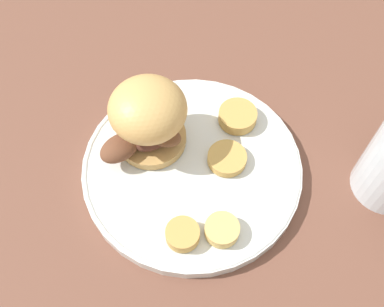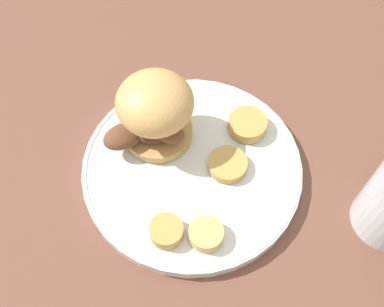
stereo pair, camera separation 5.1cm
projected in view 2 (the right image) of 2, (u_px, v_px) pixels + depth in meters
The scene contains 7 objects.
ground_plane at pixel (192, 171), 0.55m from camera, with size 4.00×4.00×0.00m, color brown.
dinner_plate at pixel (192, 167), 0.54m from camera, with size 0.26×0.26×0.02m.
sandwich at pixel (153, 112), 0.51m from camera, with size 0.11×0.09×0.09m.
potato_round_0 at pixel (247, 125), 0.55m from camera, with size 0.05×0.05×0.02m, color tan.
potato_round_1 at pixel (206, 234), 0.48m from camera, with size 0.04×0.04×0.02m, color #DBB766.
potato_round_2 at pixel (166, 231), 0.48m from camera, with size 0.04×0.04×0.02m, color tan.
potato_round_3 at pixel (227, 164), 0.53m from camera, with size 0.05×0.05×0.01m, color tan.
Camera 2 is at (0.21, 0.16, 0.49)m, focal length 42.00 mm.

